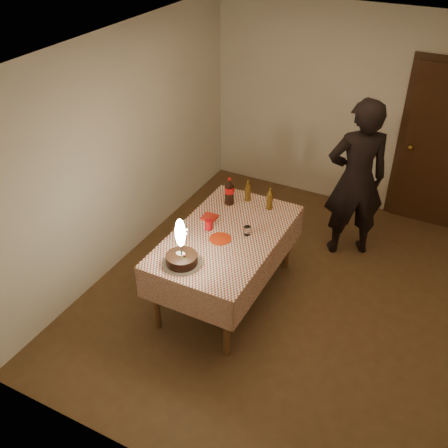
{
  "coord_description": "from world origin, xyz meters",
  "views": [
    {
      "loc": [
        1.34,
        -4.08,
        3.8
      ],
      "look_at": [
        -0.62,
        -0.32,
        0.95
      ],
      "focal_mm": 42.0,
      "sensor_mm": 36.0,
      "label": 1
    }
  ],
  "objects": [
    {
      "name": "amber_bottle_left",
      "position": [
        -0.71,
        0.43,
        0.91
      ],
      "size": [
        0.06,
        0.06,
        0.26
      ],
      "color": "#53360E",
      "rests_on": "dining_table"
    },
    {
      "name": "clear_cup",
      "position": [
        -0.43,
        -0.17,
        0.84
      ],
      "size": [
        0.07,
        0.07,
        0.09
      ],
      "primitive_type": "cylinder",
      "color": "silver",
      "rests_on": "dining_table"
    },
    {
      "name": "photographer",
      "position": [
        0.29,
        1.14,
        0.96
      ],
      "size": [
        0.83,
        0.75,
        1.91
      ],
      "color": "black",
      "rests_on": "ground"
    },
    {
      "name": "birthday_cake",
      "position": [
        -0.77,
        -0.87,
        0.91
      ],
      "size": [
        0.37,
        0.37,
        0.49
      ],
      "color": "white",
      "rests_on": "dining_table"
    },
    {
      "name": "room_shell",
      "position": [
        0.03,
        0.08,
        1.65
      ],
      "size": [
        4.04,
        4.54,
        2.62
      ],
      "color": "silver",
      "rests_on": "ground"
    },
    {
      "name": "amber_bottle_right",
      "position": [
        -0.43,
        0.38,
        0.91
      ],
      "size": [
        0.06,
        0.06,
        0.26
      ],
      "color": "#53360E",
      "rests_on": "dining_table"
    },
    {
      "name": "ground",
      "position": [
        0.0,
        0.0,
        0.0
      ],
      "size": [
        4.0,
        4.5,
        0.01
      ],
      "primitive_type": "cube",
      "color": "brown",
      "rests_on": "ground"
    },
    {
      "name": "red_plate",
      "position": [
        -0.63,
        -0.36,
        0.8
      ],
      "size": [
        0.22,
        0.22,
        0.01
      ],
      "primitive_type": "cylinder",
      "color": "red",
      "rests_on": "dining_table"
    },
    {
      "name": "napkin_stack",
      "position": [
        -0.91,
        -0.08,
        0.8
      ],
      "size": [
        0.15,
        0.15,
        0.02
      ],
      "primitive_type": "cube",
      "color": "red",
      "rests_on": "dining_table"
    },
    {
      "name": "dining_table",
      "position": [
        -0.62,
        -0.27,
        0.69
      ],
      "size": [
        1.02,
        1.72,
        0.79
      ],
      "color": "brown",
      "rests_on": "ground"
    },
    {
      "name": "red_cup",
      "position": [
        -0.82,
        -0.26,
        0.84
      ],
      "size": [
        0.08,
        0.08,
        0.1
      ],
      "primitive_type": "cylinder",
      "color": "red",
      "rests_on": "dining_table"
    },
    {
      "name": "cola_bottle",
      "position": [
        -0.86,
        0.28,
        0.95
      ],
      "size": [
        0.1,
        0.1,
        0.32
      ],
      "color": "black",
      "rests_on": "dining_table"
    }
  ]
}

